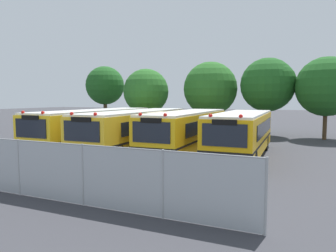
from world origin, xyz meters
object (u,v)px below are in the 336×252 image
at_px(school_bus_3, 242,133).
at_px(tree_1, 145,91).
at_px(tree_3, 270,84).
at_px(school_bus_0, 96,126).
at_px(tree_0, 104,85).
at_px(school_bus_2, 187,130).
at_px(tree_4, 325,86).
at_px(tree_2, 211,89).
at_px(school_bus_1, 137,128).

xyz_separation_m(school_bus_3, tree_1, (-10.96, 9.27, 2.62)).
bearing_deg(tree_3, school_bus_0, -133.04).
bearing_deg(tree_0, school_bus_2, -38.64).
xyz_separation_m(school_bus_2, school_bus_3, (3.41, -0.33, -0.00)).
distance_m(school_bus_0, tree_4, 18.25).
relative_size(tree_2, tree_4, 1.03).
relative_size(school_bus_2, tree_4, 1.59).
bearing_deg(school_bus_0, school_bus_3, 179.76).
bearing_deg(tree_3, school_bus_3, -92.07).
bearing_deg(tree_1, school_bus_3, -40.21).
bearing_deg(tree_3, tree_0, 179.40).
bearing_deg(tree_1, school_bus_1, -65.70).
height_order(school_bus_1, school_bus_2, school_bus_1).
relative_size(school_bus_0, school_bus_1, 1.00).
distance_m(school_bus_0, tree_0, 13.73).
relative_size(school_bus_2, tree_1, 1.71).
height_order(tree_0, tree_1, tree_0).
distance_m(tree_0, tree_4, 21.79).
relative_size(school_bus_1, tree_1, 1.87).
distance_m(tree_2, tree_4, 9.82).
bearing_deg(school_bus_1, school_bus_3, -179.95).
bearing_deg(tree_4, school_bus_0, -144.73).
bearing_deg(tree_0, school_bus_3, -33.40).
height_order(school_bus_0, school_bus_2, school_bus_0).
bearing_deg(school_bus_0, tree_3, -133.59).
height_order(school_bus_1, tree_2, tree_2).
xyz_separation_m(school_bus_0, tree_4, (14.70, 10.40, 2.94)).
height_order(school_bus_2, tree_4, tree_4).
relative_size(school_bus_1, tree_2, 1.69).
xyz_separation_m(tree_0, tree_2, (12.02, 0.27, -0.54)).
relative_size(school_bus_0, tree_3, 1.68).
bearing_deg(school_bus_1, tree_0, -49.09).
bearing_deg(tree_1, tree_0, 162.07).
xyz_separation_m(tree_3, tree_4, (4.34, -0.70, -0.22)).
bearing_deg(school_bus_3, school_bus_2, -6.41).
relative_size(tree_1, tree_4, 0.93).
distance_m(tree_0, tree_2, 12.04).
height_order(school_bus_2, tree_3, tree_3).
distance_m(school_bus_2, tree_0, 17.77).
relative_size(school_bus_1, tree_3, 1.68).
bearing_deg(tree_2, school_bus_2, -81.80).
bearing_deg(tree_4, tree_3, 170.80).
relative_size(school_bus_3, tree_1, 1.54).
distance_m(tree_2, tree_3, 5.44).
distance_m(school_bus_1, school_bus_2, 3.34).
relative_size(tree_0, tree_4, 1.03).
bearing_deg(school_bus_0, school_bus_1, 177.61).
bearing_deg(school_bus_3, tree_4, -115.38).
relative_size(tree_2, tree_3, 0.99).
distance_m(tree_1, tree_4, 15.74).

